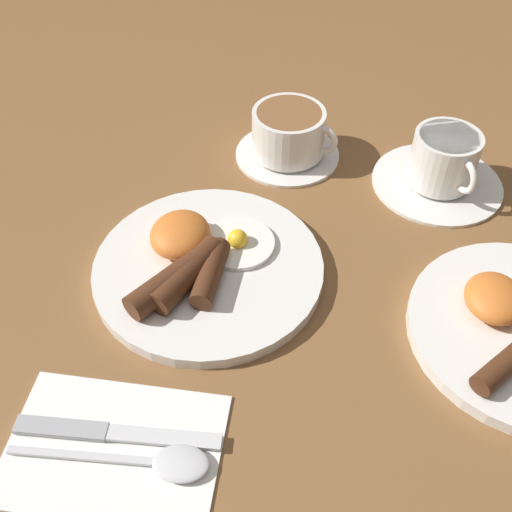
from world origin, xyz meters
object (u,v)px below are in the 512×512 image
at_px(knife, 105,432).
at_px(spoon, 160,462).
at_px(teacup_far, 442,166).
at_px(breakfast_plate_near, 203,265).
at_px(teacup_near, 289,136).

xyz_separation_m(knife, spoon, (0.02, 0.06, 0.00)).
height_order(teacup_far, spoon, teacup_far).
bearing_deg(knife, breakfast_plate_near, 74.43).
height_order(teacup_near, spoon, teacup_near).
distance_m(teacup_near, spoon, 0.46).
distance_m(breakfast_plate_near, teacup_near, 0.24).
xyz_separation_m(breakfast_plate_near, spoon, (0.23, 0.02, -0.01)).
xyz_separation_m(teacup_far, knife, (0.42, -0.29, -0.02)).
height_order(teacup_near, knife, teacup_near).
bearing_deg(breakfast_plate_near, teacup_far, 129.42).
bearing_deg(teacup_near, knife, -11.56).
distance_m(breakfast_plate_near, teacup_far, 0.34).
distance_m(knife, spoon, 0.06).
bearing_deg(breakfast_plate_near, teacup_near, 166.41).
height_order(teacup_far, knife, teacup_far).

